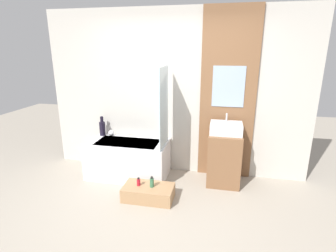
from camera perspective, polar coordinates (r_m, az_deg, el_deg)
name	(u,v)px	position (r m, az deg, el deg)	size (l,w,h in m)	color
ground_plane	(150,227)	(3.28, -3.99, -21.02)	(12.00, 12.00, 0.00)	#A39989
wall_tiled_back	(175,94)	(4.20, 1.51, 6.96)	(4.20, 0.06, 2.60)	beige
wall_wood_accent	(228,96)	(4.09, 12.88, 6.38)	(0.83, 0.04, 2.60)	brown
bathtub	(128,159)	(4.31, -8.63, -7.04)	(1.27, 0.68, 0.57)	white
glass_shower_screen	(164,108)	(3.83, -0.90, 3.98)	(0.01, 0.56, 1.18)	silver
wooden_step_bench	(148,192)	(3.73, -4.28, -14.23)	(0.69, 0.38, 0.19)	#A87F56
vanity_cabinet	(224,158)	(4.09, 12.10, -6.91)	(0.48, 0.50, 0.80)	brown
sink	(226,128)	(3.92, 12.52, -0.48)	(0.46, 0.34, 0.28)	white
vase_tall_dark	(102,128)	(4.58, -14.10, -0.35)	(0.10, 0.10, 0.33)	black
vase_round_light	(111,133)	(4.54, -12.24, -1.50)	(0.10, 0.10, 0.10)	white
bottle_soap_primary	(139,182)	(3.69, -6.42, -12.01)	(0.05, 0.05, 0.12)	#B21928
bottle_soap_secondary	(152,182)	(3.64, -3.54, -12.13)	(0.06, 0.06, 0.15)	#38704C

